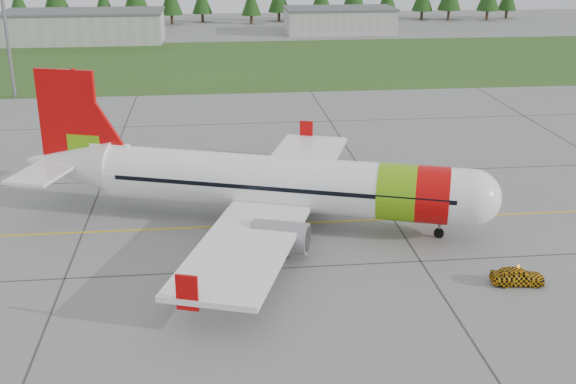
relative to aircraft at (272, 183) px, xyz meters
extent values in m
plane|color=gray|center=(-0.02, -8.29, -3.42)|extent=(320.00, 320.00, 0.00)
cylinder|color=white|center=(0.90, -0.31, 0.05)|extent=(28.92, 13.47, 4.36)
sphere|color=white|center=(14.66, -4.98, 0.05)|extent=(4.36, 4.36, 4.36)
cone|color=white|center=(-16.56, 5.62, 0.44)|extent=(8.81, 6.64, 4.36)
cube|color=black|center=(14.98, -5.08, 0.44)|extent=(2.63, 3.33, 0.63)
cylinder|color=#6CB20D|center=(9.37, -3.18, 0.05)|extent=(4.18, 5.14, 4.44)
cylinder|color=#C60606|center=(11.91, -4.04, 0.05)|extent=(3.75, 4.99, 4.44)
cube|color=white|center=(0.38, -0.13, -1.18)|extent=(17.31, 35.84, 0.40)
cube|color=#C60606|center=(5.03, 17.06, -0.57)|extent=(1.33, 0.62, 2.24)
cube|color=#C60606|center=(-6.39, -16.60, -0.57)|extent=(1.33, 0.62, 2.24)
cylinder|color=gray|center=(3.94, 5.15, -1.80)|extent=(4.56, 3.52, 2.35)
cylinder|color=gray|center=(-0.01, -6.49, -1.80)|extent=(4.56, 3.52, 2.35)
cube|color=#C60606|center=(-16.35, 5.55, 4.18)|extent=(5.00, 2.03, 8.49)
cube|color=#6CB20D|center=(-15.18, 5.15, 1.72)|extent=(2.90, 1.38, 2.68)
cube|color=white|center=(-17.09, 5.80, 0.72)|extent=(7.52, 13.32, 0.25)
cylinder|color=slate|center=(12.55, -4.26, -2.63)|extent=(0.20, 0.20, 1.56)
cylinder|color=black|center=(12.55, -4.26, -3.04)|extent=(0.82, 0.54, 0.76)
cylinder|color=slate|center=(0.32, 3.19, -2.36)|extent=(0.25, 0.25, 2.12)
cylinder|color=black|center=(-0.10, 3.34, -2.84)|extent=(1.26, 0.85, 1.16)
cylinder|color=slate|center=(-1.69, -2.73, -2.36)|extent=(0.25, 0.25, 2.12)
cylinder|color=black|center=(-2.11, -2.59, -2.84)|extent=(1.26, 0.85, 1.16)
imported|color=#FFB60E|center=(15.41, -12.39, -1.63)|extent=(1.37, 1.56, 3.58)
cube|color=#30561E|center=(-0.02, 73.71, -3.40)|extent=(320.00, 50.00, 0.03)
cube|color=gold|center=(-0.02, -0.29, -3.40)|extent=(120.00, 0.25, 0.02)
cube|color=#A8A8A3|center=(-30.02, 101.71, -0.42)|extent=(32.00, 14.00, 6.00)
cube|color=#A8A8A3|center=(24.98, 109.71, -0.82)|extent=(24.00, 12.00, 5.20)
cylinder|color=slate|center=(-32.02, 49.71, 6.58)|extent=(0.50, 0.50, 20.00)
camera|label=1|loc=(-4.64, -53.88, 19.21)|focal=45.00mm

